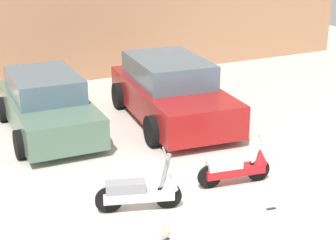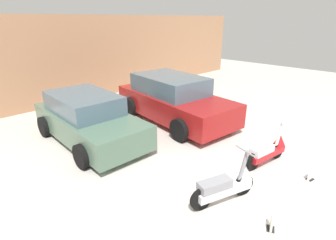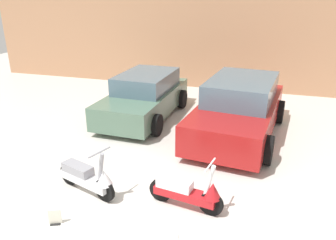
{
  "view_description": "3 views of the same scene",
  "coord_description": "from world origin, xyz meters",
  "px_view_note": "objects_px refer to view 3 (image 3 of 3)",
  "views": [
    {
      "loc": [
        -4.22,
        -5.88,
        4.15
      ],
      "look_at": [
        -0.12,
        2.22,
        0.85
      ],
      "focal_mm": 55.0,
      "sensor_mm": 36.0,
      "label": 1
    },
    {
      "loc": [
        -4.88,
        -1.33,
        3.16
      ],
      "look_at": [
        -0.87,
        2.7,
        0.95
      ],
      "focal_mm": 28.0,
      "sensor_mm": 36.0,
      "label": 2
    },
    {
      "loc": [
        1.57,
        -3.77,
        3.45
      ],
      "look_at": [
        -0.41,
        2.82,
        0.79
      ],
      "focal_mm": 35.0,
      "sensor_mm": 36.0,
      "label": 3
    }
  ],
  "objects_px": {
    "car_rear_left": "(145,96)",
    "placard_near_right_scooter": "(172,240)",
    "scooter_front_right": "(188,191)",
    "car_rear_center": "(239,109)",
    "placard_near_left_scooter": "(55,217)",
    "scooter_front_left": "(88,177)"
  },
  "relations": [
    {
      "from": "placard_near_left_scooter",
      "to": "car_rear_center",
      "type": "bearing_deg",
      "value": 61.78
    },
    {
      "from": "scooter_front_left",
      "to": "scooter_front_right",
      "type": "height_order",
      "value": "scooter_front_left"
    },
    {
      "from": "placard_near_right_scooter",
      "to": "scooter_front_right",
      "type": "bearing_deg",
      "value": 89.43
    },
    {
      "from": "car_rear_center",
      "to": "car_rear_left",
      "type": "bearing_deg",
      "value": -94.54
    },
    {
      "from": "car_rear_center",
      "to": "placard_near_left_scooter",
      "type": "height_order",
      "value": "car_rear_center"
    },
    {
      "from": "placard_near_left_scooter",
      "to": "placard_near_right_scooter",
      "type": "distance_m",
      "value": 1.93
    },
    {
      "from": "scooter_front_right",
      "to": "car_rear_center",
      "type": "height_order",
      "value": "car_rear_center"
    },
    {
      "from": "scooter_front_right",
      "to": "car_rear_center",
      "type": "relative_size",
      "value": 0.3
    },
    {
      "from": "car_rear_center",
      "to": "placard_near_left_scooter",
      "type": "relative_size",
      "value": 16.98
    },
    {
      "from": "placard_near_left_scooter",
      "to": "scooter_front_left",
      "type": "bearing_deg",
      "value": 84.67
    },
    {
      "from": "scooter_front_left",
      "to": "car_rear_center",
      "type": "xyz_separation_m",
      "value": [
        2.34,
        3.6,
        0.35
      ]
    },
    {
      "from": "scooter_front_left",
      "to": "car_rear_left",
      "type": "height_order",
      "value": "car_rear_left"
    },
    {
      "from": "car_rear_center",
      "to": "scooter_front_left",
      "type": "bearing_deg",
      "value": -26.74
    },
    {
      "from": "car_rear_left",
      "to": "placard_near_right_scooter",
      "type": "relative_size",
      "value": 14.75
    },
    {
      "from": "car_rear_left",
      "to": "car_rear_center",
      "type": "xyz_separation_m",
      "value": [
        2.78,
        -0.53,
        0.08
      ]
    },
    {
      "from": "car_rear_center",
      "to": "placard_near_right_scooter",
      "type": "distance_m",
      "value": 4.54
    },
    {
      "from": "car_rear_left",
      "to": "placard_near_left_scooter",
      "type": "distance_m",
      "value": 5.09
    },
    {
      "from": "scooter_front_right",
      "to": "car_rear_left",
      "type": "height_order",
      "value": "car_rear_left"
    },
    {
      "from": "scooter_front_left",
      "to": "car_rear_left",
      "type": "relative_size",
      "value": 0.35
    },
    {
      "from": "scooter_front_left",
      "to": "placard_near_right_scooter",
      "type": "relative_size",
      "value": 5.12
    },
    {
      "from": "scooter_front_right",
      "to": "placard_near_left_scooter",
      "type": "xyz_separation_m",
      "value": [
        -1.94,
        -1.01,
        -0.22
      ]
    },
    {
      "from": "scooter_front_right",
      "to": "placard_near_right_scooter",
      "type": "relative_size",
      "value": 5.17
    }
  ]
}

